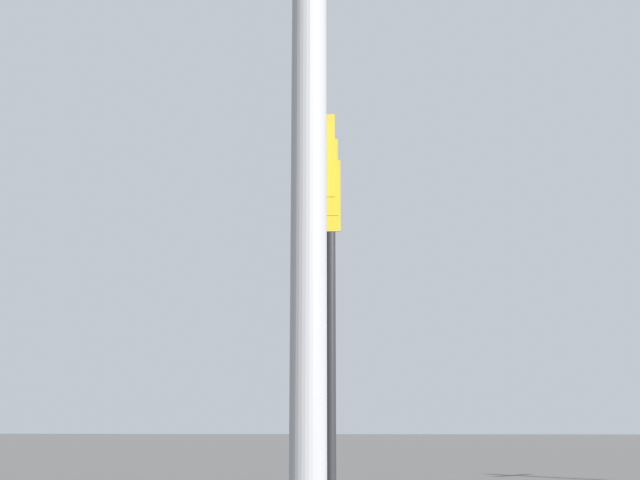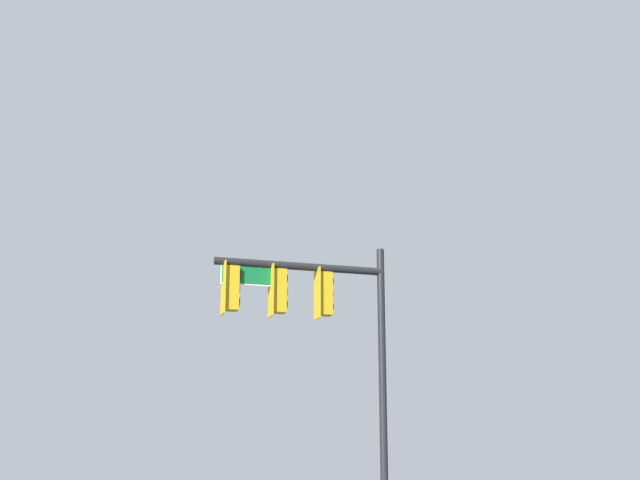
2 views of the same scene
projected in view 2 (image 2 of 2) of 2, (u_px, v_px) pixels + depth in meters
signal_pole_near at (310, 313)px, 22.25m from camera, size 4.45×0.69×7.02m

